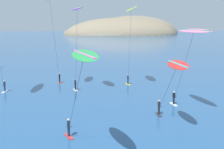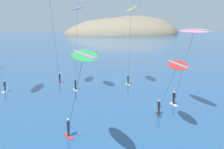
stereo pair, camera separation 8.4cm
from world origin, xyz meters
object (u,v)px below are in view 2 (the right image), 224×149
Objects in this scene: kitesurfer_blue at (51,4)px; kitesurfer_red at (175,70)px; kitesurfer_pink at (192,37)px; kitesurfer_purple at (77,16)px; kitesurfer_lime at (131,15)px; kitesurfer_green at (81,64)px.

kitesurfer_blue reaches higher than kitesurfer_red.
kitesurfer_pink is (16.21, -12.80, -4.07)m from kitesurfer_blue.
kitesurfer_purple is 1.28× the size of kitesurfer_pink.
kitesurfer_blue is at bearing 141.71° from kitesurfer_pink.
kitesurfer_blue is 22.67m from kitesurfer_red.
kitesurfer_lime reaches higher than kitesurfer_purple.
kitesurfer_purple is at bearing -156.53° from kitesurfer_lime.
kitesurfer_purple is 1.39× the size of kitesurfer_green.
kitesurfer_purple is 15.90m from kitesurfer_pink.
kitesurfer_lime is at bearing 72.74° from kitesurfer_green.
kitesurfer_red is at bearing -85.96° from kitesurfer_lime.
kitesurfer_pink is (4.47, -13.12, -2.60)m from kitesurfer_lime.
kitesurfer_green is (0.71, -19.79, -3.58)m from kitesurfer_purple.
kitesurfer_green is 0.92× the size of kitesurfer_pink.
kitesurfer_lime is (-1.24, 17.57, 5.42)m from kitesurfer_red.
kitesurfer_red is 6.18m from kitesurfer_pink.
kitesurfer_red is 18.43m from kitesurfer_lime.
kitesurfer_red is (12.99, -17.25, -6.89)m from kitesurfer_blue.
kitesurfer_red is (9.17, -14.13, -5.16)m from kitesurfer_purple.
kitesurfer_purple is at bearing 92.06° from kitesurfer_green.
kitesurfer_purple is 17.62m from kitesurfer_red.
kitesurfer_blue is 1.14× the size of kitesurfer_lime.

